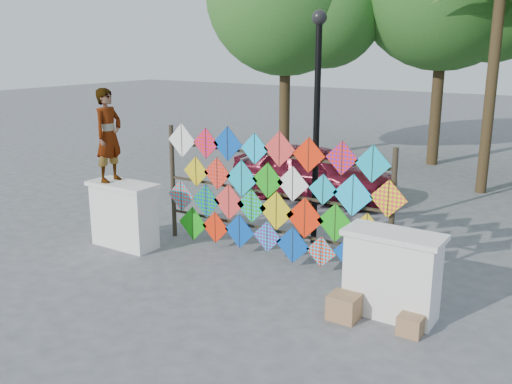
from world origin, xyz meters
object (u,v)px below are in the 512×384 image
(kite_rack, at_px, (270,196))
(lamppost, at_px, (317,108))
(vendor_woman, at_px, (109,135))
(sedan, at_px, (313,171))

(kite_rack, xyz_separation_m, lamppost, (0.24, 1.27, 1.48))
(kite_rack, distance_m, vendor_woman, 3.33)
(sedan, xyz_separation_m, lamppost, (1.59, -2.99, 1.99))
(vendor_woman, height_order, sedan, vendor_woman)
(kite_rack, relative_size, sedan, 1.19)
(sedan, bearing_deg, vendor_woman, 156.77)
(kite_rack, height_order, sedan, kite_rack)
(kite_rack, height_order, lamppost, lamppost)
(vendor_woman, relative_size, sedan, 0.43)
(kite_rack, bearing_deg, vendor_woman, -163.11)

